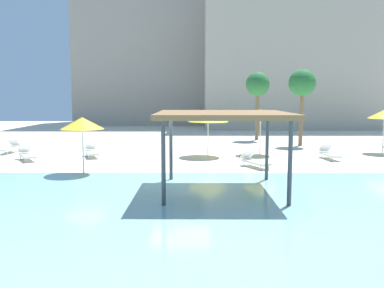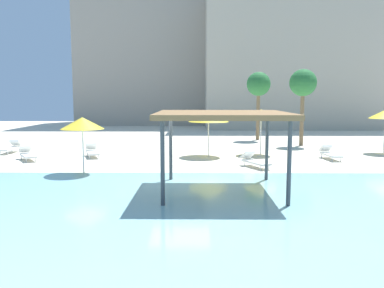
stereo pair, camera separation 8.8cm
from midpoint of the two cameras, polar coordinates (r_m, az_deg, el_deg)
name	(u,v)px [view 1 (the left image)]	position (r m, az deg, el deg)	size (l,w,h in m)	color
ground_plane	(180,181)	(16.61, -1.87, -5.28)	(80.00, 80.00, 0.00)	beige
lagoon_water	(173,219)	(11.52, -2.91, -10.66)	(44.00, 13.50, 0.04)	#8CC6CC
shade_pavilion	(223,117)	(14.35, 4.24, 3.93)	(4.68, 4.68, 2.93)	#42474C
beach_umbrella_yellow_0	(208,116)	(23.20, 2.22, 4.01)	(2.37, 2.37, 2.67)	silver
beach_umbrella_yellow_1	(261,114)	(24.22, 9.73, 4.26)	(2.05, 2.05, 2.72)	silver
beach_umbrella_yellow_2	(384,114)	(27.13, 25.83, 3.89)	(1.97, 1.97, 2.69)	silver
beach_umbrella_yellow_3	(82,123)	(18.50, -15.62, 2.89)	(1.93, 1.93, 2.56)	silver
lounge_chair_0	(27,154)	(23.67, -22.72, -1.36)	(1.55, 1.91, 0.74)	white
lounge_chair_2	(254,160)	(19.93, 8.79, -2.35)	(1.37, 1.97, 0.74)	white
lounge_chair_3	(10,148)	(27.16, -24.73, -0.47)	(0.67, 1.92, 0.74)	white
lounge_chair_4	(92,151)	(23.76, -14.30, -1.01)	(1.23, 1.99, 0.74)	white
lounge_chair_5	(329,153)	(23.52, 19.01, -1.25)	(0.75, 1.94, 0.74)	white
palm_tree_0	(302,84)	(29.26, 15.46, 8.27)	(1.90, 1.90, 5.40)	brown
palm_tree_2	(258,85)	(32.40, 9.33, 8.31)	(1.90, 1.90, 5.43)	brown
hotel_block_0	(169,47)	(53.68, -3.31, 13.75)	(22.54, 11.99, 19.94)	#9E9384
hotel_block_1	(298,63)	(47.42, 14.94, 11.20)	(21.28, 9.87, 14.59)	#B2A893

